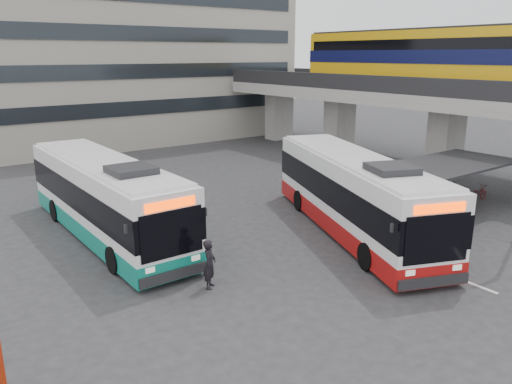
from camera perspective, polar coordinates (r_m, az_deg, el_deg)
ground at (r=19.40m, az=12.33°, el=-9.20°), size 120.00×120.00×0.00m
viaduct at (r=37.98m, az=17.37°, el=12.17°), size 8.00×32.00×9.68m
bike_shelter at (r=27.13m, az=19.65°, el=0.44°), size 10.00×4.00×2.54m
office_block at (r=51.43m, az=-15.08°, el=20.04°), size 30.00×15.00×25.00m
road_markings at (r=19.77m, az=23.87°, el=-9.73°), size 0.15×7.60×0.01m
bus_main at (r=23.26m, az=11.07°, el=-0.27°), size 7.49×13.07×3.84m
bus_teal at (r=23.27m, az=-16.85°, el=-0.71°), size 2.86×12.84×3.79m
pedestrian at (r=17.70m, az=-5.32°, el=-8.20°), size 0.76×0.77×1.78m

